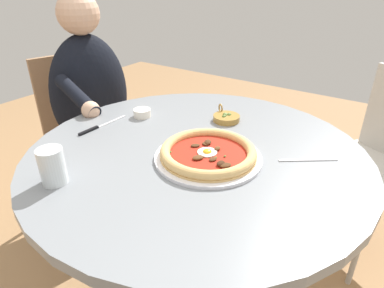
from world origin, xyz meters
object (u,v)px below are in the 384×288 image
at_px(ramekin_capers, 142,113).
at_px(cafe_chair_diner, 84,124).
at_px(water_glass, 53,169).
at_px(fork_utensil, 308,160).
at_px(pizza_on_plate, 208,153).
at_px(cafe_chair_spare_near, 382,150).
at_px(steak_knife, 96,128).
at_px(olive_pan, 226,118).
at_px(dining_table, 196,186).
at_px(diner_person, 96,133).

bearing_deg(ramekin_capers, cafe_chair_diner, 74.96).
xyz_separation_m(water_glass, fork_utensil, (0.48, -0.51, -0.04)).
relative_size(pizza_on_plate, cafe_chair_spare_near, 0.37).
relative_size(steak_knife, olive_pan, 1.90).
xyz_separation_m(ramekin_capers, cafe_chair_spare_near, (0.74, -0.78, -0.26)).
relative_size(dining_table, diner_person, 0.89).
bearing_deg(diner_person, fork_utensil, -94.65).
xyz_separation_m(water_glass, cafe_chair_diner, (0.61, 0.68, -0.28)).
distance_m(pizza_on_plate, olive_pan, 0.29).
xyz_separation_m(steak_knife, diner_person, (0.28, 0.37, -0.24)).
bearing_deg(cafe_chair_spare_near, pizza_on_plate, 154.91).
relative_size(ramekin_capers, olive_pan, 0.60).
distance_m(ramekin_capers, olive_pan, 0.32).
relative_size(pizza_on_plate, steak_knife, 1.52).
distance_m(steak_knife, olive_pan, 0.47).
relative_size(ramekin_capers, fork_utensil, 0.45).
xyz_separation_m(pizza_on_plate, diner_person, (0.24, 0.80, -0.25)).
xyz_separation_m(pizza_on_plate, ramekin_capers, (0.13, 0.37, -0.00)).
distance_m(dining_table, water_glass, 0.45).
xyz_separation_m(water_glass, steak_knife, (0.29, 0.17, -0.04)).
relative_size(water_glass, diner_person, 0.08).
bearing_deg(fork_utensil, dining_table, 112.14).
relative_size(fork_utensil, diner_person, 0.12).
xyz_separation_m(water_glass, olive_pan, (0.60, -0.18, -0.03)).
height_order(pizza_on_plate, ramekin_capers, pizza_on_plate).
bearing_deg(olive_pan, ramekin_capers, 117.16).
distance_m(ramekin_capers, cafe_chair_diner, 0.64).
xyz_separation_m(steak_knife, ramekin_capers, (0.17, -0.06, 0.01)).
bearing_deg(water_glass, dining_table, -29.86).
xyz_separation_m(dining_table, pizza_on_plate, (-0.03, -0.06, 0.16)).
bearing_deg(cafe_chair_diner, olive_pan, -90.60).
bearing_deg(pizza_on_plate, dining_table, 63.37).
distance_m(fork_utensil, cafe_chair_diner, 1.22).
bearing_deg(cafe_chair_spare_near, ramekin_capers, 133.56).
relative_size(pizza_on_plate, ramekin_capers, 4.86).
relative_size(steak_knife, cafe_chair_spare_near, 0.24).
bearing_deg(pizza_on_plate, cafe_chair_diner, 73.28).
relative_size(dining_table, ramekin_capers, 16.06).
height_order(ramekin_capers, cafe_chair_diner, cafe_chair_diner).
bearing_deg(water_glass, cafe_chair_diner, 47.86).
relative_size(diner_person, cafe_chair_diner, 1.35).
relative_size(steak_knife, fork_utensil, 1.42).
distance_m(diner_person, cafe_chair_diner, 0.15).
bearing_deg(water_glass, pizza_on_plate, -39.20).
xyz_separation_m(fork_utensil, cafe_chair_spare_near, (0.72, -0.16, -0.25)).
distance_m(olive_pan, cafe_chair_spare_near, 0.82).
relative_size(steak_knife, ramekin_capers, 3.19).
bearing_deg(diner_person, cafe_chair_spare_near, -62.47).
bearing_deg(steak_knife, dining_table, -79.03).
distance_m(dining_table, fork_utensil, 0.36).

